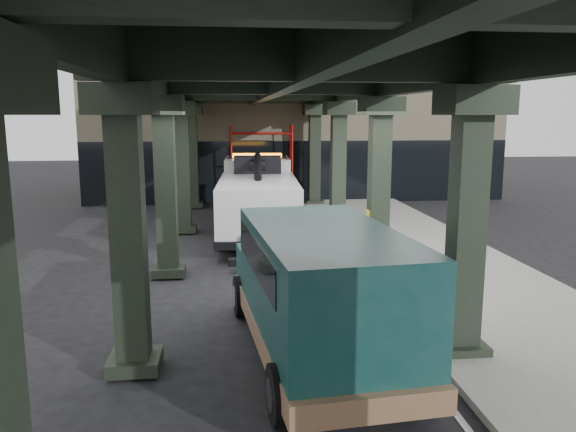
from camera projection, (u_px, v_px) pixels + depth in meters
ground at (297, 294)px, 14.27m from camera, size 90.00×90.00×0.00m
sidewalk at (439, 266)px, 16.68m from camera, size 5.00×40.00×0.15m
lane_stripe at (346, 271)px, 16.40m from camera, size 0.12×38.00×0.01m
viaduct at (274, 79)px, 15.21m from camera, size 7.40×32.00×6.40m
building at (289, 124)px, 33.34m from camera, size 22.00×10.00×8.00m
scaffolding at (261, 163)px, 28.22m from camera, size 3.08×0.88×4.00m
tow_truck at (258, 195)px, 21.36m from camera, size 3.17×9.56×3.10m
towed_van at (319, 289)px, 10.23m from camera, size 3.05×6.53×2.57m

